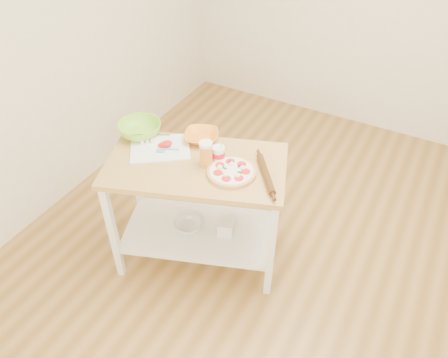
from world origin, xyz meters
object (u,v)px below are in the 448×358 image
Objects in this scene: prep_island at (197,192)px; orange_bowl at (201,136)px; rolling_pin at (266,174)px; pizza at (231,172)px; yogurt_tub at (219,154)px; beer_pint at (206,154)px; shelf_bin at (225,228)px; green_bowl at (140,129)px; shelf_glass_bowl at (188,225)px; spatula at (166,150)px; cutting_board at (160,148)px; knife at (145,136)px.

prep_island is 5.58× the size of orange_bowl.
rolling_pin is (0.56, -0.15, -0.01)m from orange_bowl.
pizza is 0.17m from yogurt_tub.
beer_pint reaches higher than shelf_bin.
green_bowl is 1.73× the size of beer_pint.
rolling_pin is (0.39, 0.07, -0.07)m from beer_pint.
beer_pint is (0.07, 0.02, 0.34)m from prep_island.
rolling_pin is 0.84m from shelf_glass_bowl.
spatula is 0.65× the size of shelf_glass_bowl.
beer_pint is at bearing 16.81° from shelf_glass_bowl.
yogurt_tub is (0.42, 0.08, 0.04)m from cutting_board.
spatula is 0.27m from orange_bowl.
cutting_board is 2.71× the size of yogurt_tub.
beer_pint reaches higher than shelf_glass_bowl.
spatula is at bearing -119.82° from orange_bowl.
cutting_board is at bearing 147.58° from spatula.
green_bowl is (-0.28, 0.08, 0.03)m from spatula.
shelf_glass_bowl is (0.38, -0.10, -0.62)m from knife.
orange_bowl is at bearing 112.68° from prep_island.
beer_pint is 0.95× the size of yogurt_tub.
beer_pint is (0.17, -0.22, 0.06)m from orange_bowl.
cutting_board is at bearing -168.70° from yogurt_tub.
prep_island is 12.46× the size of shelf_bin.
knife is 0.62× the size of rolling_pin.
rolling_pin is at bearing -30.68° from knife.
yogurt_tub is at bearing 156.18° from shelf_bin.
spatula is at bearing -16.34° from green_bowl.
rolling_pin reaches higher than shelf_bin.
spatula is at bearing -173.03° from rolling_pin.
prep_island is 0.37m from pizza.
prep_island is 0.39m from shelf_bin.
cutting_board is 2.37× the size of shelf_glass_bowl.
green_bowl is 0.80m from shelf_glass_bowl.
yogurt_tub reaches higher than knife.
spatula is at bearing -165.21° from yogurt_tub.
knife is (-0.16, 0.06, 0.01)m from cutting_board.
cutting_board is 0.38m from beer_pint.
yogurt_tub is (0.22, -0.14, 0.02)m from orange_bowl.
pizza is 0.84× the size of rolling_pin.
knife is at bearing -178.87° from rolling_pin.
cutting_board is 3.64× the size of spatula.
rolling_pin reaches higher than knife.
cutting_board is at bearing -174.36° from rolling_pin.
orange_bowl is 2.23× the size of shelf_bin.
knife is (-0.47, 0.08, 0.27)m from prep_island.
beer_pint is (-0.19, 0.00, 0.07)m from pizza.
green_bowl is 1.65× the size of yogurt_tub.
shelf_glass_bowl is (-0.15, -0.05, -0.70)m from beer_pint.
cutting_board reaches higher than knife.
shelf_glass_bowl is (0.02, -0.27, -0.64)m from orange_bowl.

